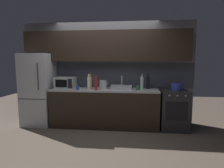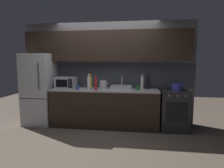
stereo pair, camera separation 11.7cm
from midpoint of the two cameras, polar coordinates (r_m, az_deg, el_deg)
The scene contains 16 objects.
ground_plane at distance 3.69m, azimuth -3.90°, elevation -17.61°, with size 10.00×10.00×0.00m, color #4C4238.
back_wall at distance 4.53m, azimuth -0.98°, elevation 7.16°, with size 4.23×0.44×2.50m.
counter_run at distance 4.37m, azimuth -1.55°, elevation -7.37°, with size 2.49×0.60×0.90m.
refrigerator at distance 4.83m, azimuth -20.98°, elevation -1.51°, with size 0.68×0.69×1.72m.
oven_range at distance 4.41m, azimuth 19.41°, elevation -7.65°, with size 0.60×0.62×0.90m.
microwave at distance 4.53m, azimuth -13.40°, elevation 0.46°, with size 0.46×0.35×0.27m.
sink_basin at distance 4.27m, azimuth 3.74°, elevation -1.03°, with size 0.48×0.38×0.30m.
kettle at distance 4.28m, azimuth -1.97°, elevation -0.18°, with size 0.20×0.17×0.23m.
wine_bottle_white at distance 4.24m, azimuth -6.45°, elevation 0.36°, with size 0.07×0.07×0.36m.
wine_bottle_dark at distance 4.36m, azimuth 11.95°, elevation 0.37°, with size 0.07×0.07×0.35m.
wine_bottle_red at distance 4.09m, azimuth -4.26°, elevation 0.04°, with size 0.06×0.06×0.34m.
wine_bottle_yellow at distance 4.39m, azimuth -5.98°, elevation 0.57°, with size 0.07×0.07×0.35m.
wine_bottle_clear at distance 4.37m, azimuth 10.14°, elevation 0.47°, with size 0.08×0.08×0.35m.
mug_blue at distance 4.21m, azimuth -9.86°, elevation -1.10°, with size 0.07×0.07×0.10m, color #234299.
mug_green at distance 4.14m, azimuth 8.82°, elevation -1.24°, with size 0.08×0.08×0.09m, color #1E6B2D.
cooking_pot at distance 4.33m, azimuth 20.38°, elevation -0.87°, with size 0.24×0.24×0.15m.
Camera 2 is at (0.75, -3.28, 1.53)m, focal length 29.35 mm.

